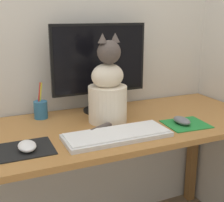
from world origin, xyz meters
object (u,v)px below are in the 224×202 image
Objects in this scene: computer_mouse_left at (27,146)px; cat at (108,90)px; computer_mouse_right at (182,120)px; monitor at (100,64)px; keyboard at (117,135)px; pen_cup at (41,109)px.

cat reaches higher than computer_mouse_left.
computer_mouse_left is 0.68m from computer_mouse_right.
computer_mouse_left is (-0.42, -0.34, -0.22)m from monitor.
keyboard is 0.35m from computer_mouse_left.
pen_cup is at bearing 139.48° from cat.
pen_cup is at bearing 148.51° from computer_mouse_right.
keyboard is 0.33m from computer_mouse_right.
cat is at bearing 77.71° from keyboard.
monitor is 1.20× the size of cat.
monitor is 4.74× the size of computer_mouse_right.
keyboard is at bearing -2.69° from computer_mouse_left.
pen_cup is at bearing 178.31° from monitor.
pen_cup is at bearing 71.01° from computer_mouse_left.
keyboard is 1.07× the size of cat.
cat is at bearing 148.63° from computer_mouse_right.
cat is at bearing 24.65° from computer_mouse_left.
monitor reaches higher than computer_mouse_right.
keyboard is at bearing -100.77° from monitor.
cat is (-0.29, 0.18, 0.13)m from computer_mouse_right.
pen_cup is (-0.56, 0.34, 0.03)m from computer_mouse_right.
computer_mouse_left reaches higher than keyboard.
pen_cup reaches higher than computer_mouse_right.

